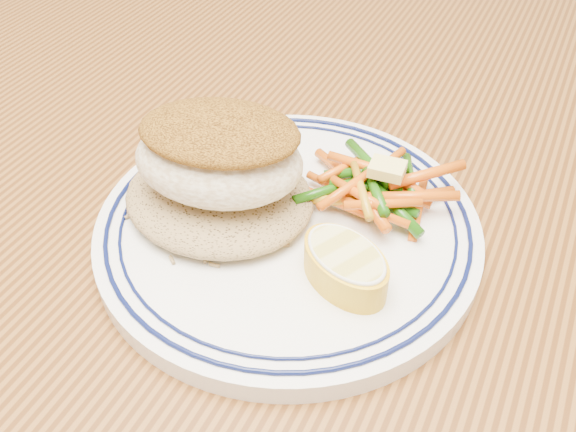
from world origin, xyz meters
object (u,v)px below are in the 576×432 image
Objects in this scene: dining_table at (301,283)px; vegetable_pile at (376,187)px; lemon_wedge at (345,265)px; plate at (288,227)px; fish_fillet at (219,153)px; rice_pilaf at (219,193)px.

vegetable_pile is at bearing -0.37° from dining_table.
dining_table is 0.16m from lemon_wedge.
plate is 2.30× the size of vegetable_pile.
fish_fillet is 1.12× the size of vegetable_pile.
plate is at bearing -135.66° from vegetable_pile.
plate is at bearing 148.93° from lemon_wedge.
fish_fillet is at bearing 4.47° from rice_pilaf.
fish_fillet reaches higher than rice_pilaf.
rice_pilaf is 1.70× the size of lemon_wedge.
dining_table is 0.12m from plate.
rice_pilaf and lemon_wedge have the same top height.
dining_table is at bearing 129.61° from lemon_wedge.
dining_table is 5.78× the size of plate.
fish_fillet is 0.11m from lemon_wedge.
rice_pilaf is (-0.04, -0.05, 0.12)m from dining_table.
plate is 0.07m from vegetable_pile.
lemon_wedge is (0.10, -0.03, -0.03)m from fish_fillet.
dining_table is 0.14m from rice_pilaf.
dining_table is 11.92× the size of fish_fillet.
vegetable_pile reaches higher than plate.
vegetable_pile reaches higher than dining_table.
lemon_wedge is (0.06, -0.08, 0.13)m from dining_table.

